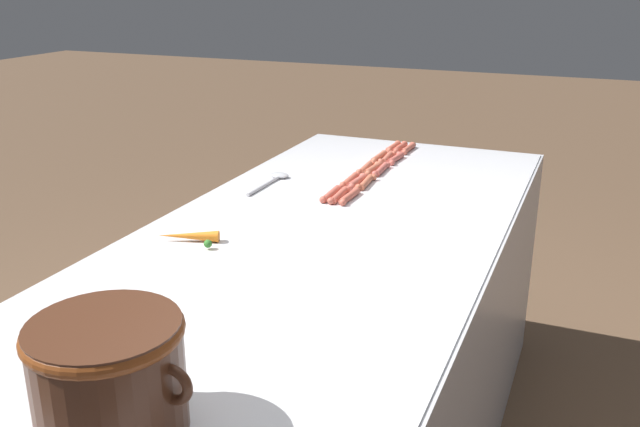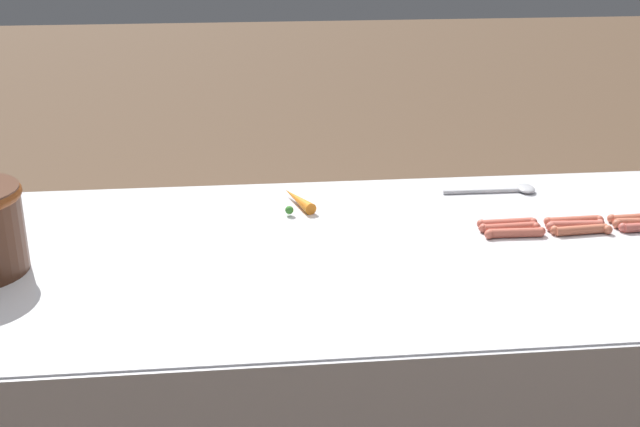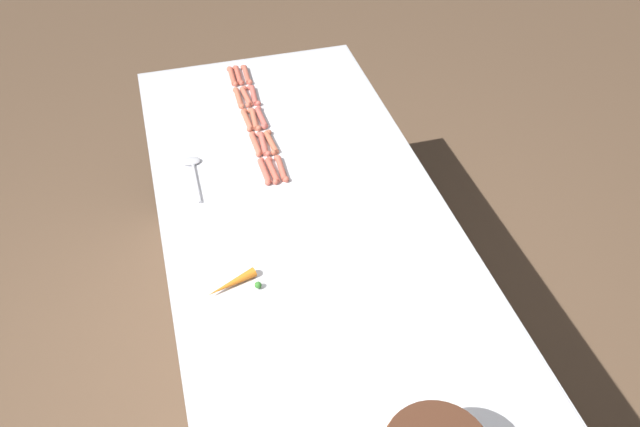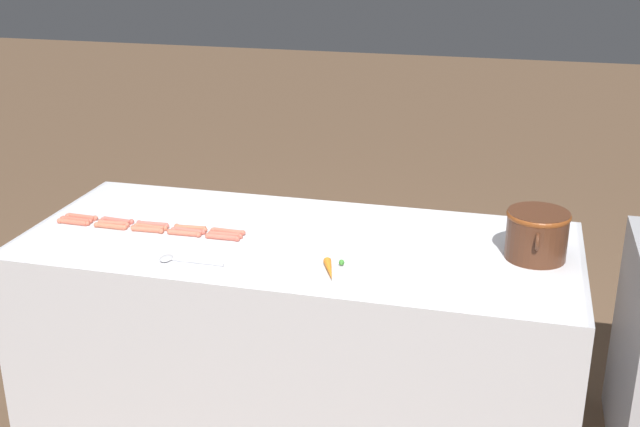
% 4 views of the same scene
% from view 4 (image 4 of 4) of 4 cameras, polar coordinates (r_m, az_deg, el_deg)
% --- Properties ---
extents(ground_plane, '(20.00, 20.00, 0.00)m').
position_cam_4_polar(ground_plane, '(3.84, -1.43, -14.15)').
color(ground_plane, brown).
extents(griddle_counter, '(1.00, 2.35, 0.89)m').
position_cam_4_polar(griddle_counter, '(3.60, -1.49, -8.34)').
color(griddle_counter, '#BCBCC1').
rests_on(griddle_counter, ground_plane).
extents(hot_dog_0, '(0.03, 0.16, 0.02)m').
position_cam_4_polar(hot_dog_0, '(3.77, -16.55, -0.23)').
color(hot_dog_0, '#C55F4B').
rests_on(hot_dog_0, griddle_counter).
extents(hot_dog_1, '(0.03, 0.16, 0.02)m').
position_cam_4_polar(hot_dog_1, '(3.68, -14.19, -0.49)').
color(hot_dog_1, '#C75A4E').
rests_on(hot_dog_1, griddle_counter).
extents(hot_dog_2, '(0.03, 0.16, 0.02)m').
position_cam_4_polar(hot_dog_2, '(3.60, -11.77, -0.76)').
color(hot_dog_2, '#C45B50').
rests_on(hot_dog_2, griddle_counter).
extents(hot_dog_3, '(0.03, 0.16, 0.02)m').
position_cam_4_polar(hot_dog_3, '(3.53, -9.15, -1.02)').
color(hot_dog_3, '#C46447').
rests_on(hot_dog_3, griddle_counter).
extents(hot_dog_4, '(0.03, 0.16, 0.02)m').
position_cam_4_polar(hot_dog_4, '(3.47, -6.55, -1.28)').
color(hot_dog_4, '#C85E4A').
rests_on(hot_dog_4, griddle_counter).
extents(hot_dog_5, '(0.03, 0.16, 0.02)m').
position_cam_4_polar(hot_dog_5, '(3.74, -16.90, -0.42)').
color(hot_dog_5, '#C35A47').
rests_on(hot_dog_5, griddle_counter).
extents(hot_dog_6, '(0.03, 0.16, 0.02)m').
position_cam_4_polar(hot_dog_6, '(3.65, -14.42, -0.68)').
color(hot_dog_6, '#C9644D').
rests_on(hot_dog_6, griddle_counter).
extents(hot_dog_7, '(0.03, 0.16, 0.02)m').
position_cam_4_polar(hot_dog_7, '(3.57, -11.92, -0.95)').
color(hot_dog_7, '#BF654B').
rests_on(hot_dog_7, griddle_counter).
extents(hot_dog_8, '(0.03, 0.16, 0.02)m').
position_cam_4_polar(hot_dog_8, '(3.50, -9.33, -1.21)').
color(hot_dog_8, '#C25F50').
rests_on(hot_dog_8, griddle_counter).
extents(hot_dog_9, '(0.03, 0.16, 0.02)m').
position_cam_4_polar(hot_dog_9, '(3.44, -6.72, -1.49)').
color(hot_dog_9, '#C45B49').
rests_on(hot_dog_9, griddle_counter).
extents(hot_dog_10, '(0.03, 0.16, 0.02)m').
position_cam_4_polar(hot_dog_10, '(3.72, -17.09, -0.58)').
color(hot_dog_10, '#C95F49').
rests_on(hot_dog_10, griddle_counter).
extents(hot_dog_11, '(0.03, 0.16, 0.02)m').
position_cam_4_polar(hot_dog_11, '(3.62, -14.64, -0.87)').
color(hot_dog_11, '#C4654A').
rests_on(hot_dog_11, griddle_counter).
extents(hot_dog_12, '(0.03, 0.16, 0.02)m').
position_cam_4_polar(hot_dog_12, '(3.55, -12.16, -1.11)').
color(hot_dog_12, '#C4634A').
rests_on(hot_dog_12, griddle_counter).
extents(hot_dog_13, '(0.03, 0.16, 0.02)m').
position_cam_4_polar(hot_dog_13, '(3.48, -9.63, -1.37)').
color(hot_dog_13, '#CA604A').
rests_on(hot_dog_13, griddle_counter).
extents(hot_dog_14, '(0.03, 0.16, 0.02)m').
position_cam_4_polar(hot_dog_14, '(3.41, -6.94, -1.67)').
color(hot_dog_14, '#C65B4A').
rests_on(hot_dog_14, griddle_counter).
extents(bean_pot, '(0.31, 0.25, 0.20)m').
position_cam_4_polar(bean_pot, '(3.29, 15.14, -1.29)').
color(bean_pot, '#472616').
rests_on(bean_pot, griddle_counter).
extents(serving_spoon, '(0.07, 0.27, 0.02)m').
position_cam_4_polar(serving_spoon, '(3.23, -10.13, -3.23)').
color(serving_spoon, '#B7B7BC').
rests_on(serving_spoon, griddle_counter).
extents(carrot, '(0.18, 0.09, 0.03)m').
position_cam_4_polar(carrot, '(3.08, 0.74, -3.99)').
color(carrot, orange).
rests_on(carrot, griddle_counter).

